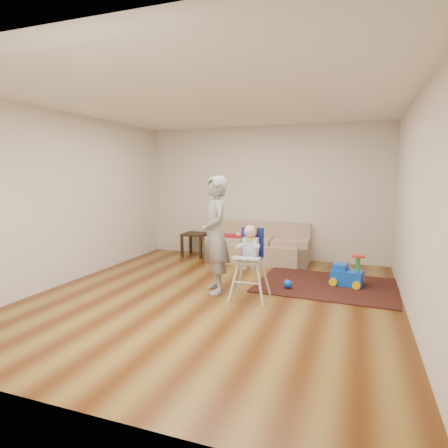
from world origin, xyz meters
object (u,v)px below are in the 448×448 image
(sofa, at_px, (258,243))
(ride_on_toy, at_px, (348,269))
(toy_ball, at_px, (288,284))
(adult, at_px, (215,235))
(high_chair, at_px, (250,263))
(side_table, at_px, (195,244))

(sofa, relative_size, ride_on_toy, 4.00)
(toy_ball, bearing_deg, sofa, 119.00)
(sofa, relative_size, adult, 1.17)
(toy_ball, distance_m, high_chair, 0.85)
(ride_on_toy, bearing_deg, sofa, 158.91)
(ride_on_toy, bearing_deg, toy_ball, -138.80)
(toy_ball, relative_size, high_chair, 0.13)
(sofa, height_order, side_table, sofa)
(side_table, distance_m, ride_on_toy, 3.35)
(sofa, xyz_separation_m, adult, (-0.12, -2.06, 0.47))
(high_chair, relative_size, adult, 0.61)
(side_table, bearing_deg, high_chair, -50.88)
(sofa, distance_m, side_table, 1.42)
(adult, bearing_deg, toy_ball, 83.43)
(sofa, xyz_separation_m, side_table, (-1.41, 0.10, -0.14))
(adult, bearing_deg, high_chair, 45.21)
(sofa, relative_size, high_chair, 1.91)
(side_table, distance_m, adult, 2.59)
(side_table, xyz_separation_m, adult, (1.29, -2.16, 0.61))
(ride_on_toy, distance_m, high_chair, 1.69)
(sofa, xyz_separation_m, high_chair, (0.45, -2.18, 0.12))
(sofa, distance_m, toy_ball, 1.83)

